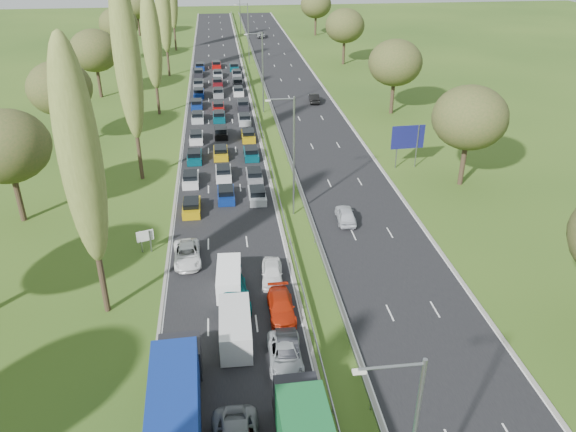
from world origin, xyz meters
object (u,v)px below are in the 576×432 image
blue_lorry (176,396)px  direction_sign (408,139)px  white_van_rear (229,277)px  white_van_front (235,326)px  near_car_2 (187,254)px  info_sign (145,238)px

blue_lorry → direction_sign: size_ratio=1.84×
blue_lorry → white_van_rear: 13.96m
white_van_front → direction_sign: size_ratio=1.05×
near_car_2 → direction_sign: direction_sign is taller
near_car_2 → white_van_front: 11.39m
blue_lorry → white_van_front: blue_lorry is taller
white_van_rear → direction_sign: size_ratio=0.91×
near_car_2 → info_sign: 4.25m
blue_lorry → white_van_rear: bearing=74.4°
white_van_rear → white_van_front: bearing=-85.0°
white_van_front → info_sign: white_van_front is taller
direction_sign → blue_lorry: bearing=-124.7°
near_car_2 → blue_lorry: 17.93m
white_van_front → white_van_rear: bearing=92.9°
near_car_2 → info_sign: bearing=146.5°
blue_lorry → white_van_front: bearing=61.6°
blue_lorry → info_sign: 20.33m
direction_sign → white_van_front: bearing=-126.5°
white_van_rear → info_sign: 9.59m
white_van_front → white_van_rear: white_van_front is taller
white_van_rear → blue_lorry: bearing=-100.9°
near_car_2 → blue_lorry: bearing=-93.4°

